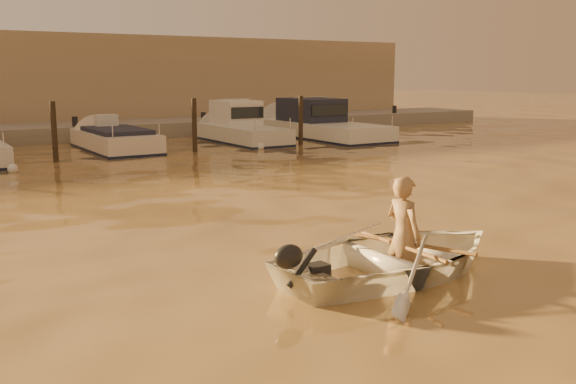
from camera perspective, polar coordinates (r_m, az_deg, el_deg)
ground_plane at (r=9.93m, az=-1.18°, el=-6.37°), size 160.00×160.00×0.00m
dinghy at (r=9.47m, az=9.73°, el=-5.60°), size 4.01×2.96×0.80m
person at (r=9.46m, az=10.22°, el=-3.80°), size 0.45×0.66×1.74m
outboard_motor at (r=8.52m, az=2.46°, el=-7.29°), size 0.92×0.44×0.70m
oar_port at (r=9.61m, az=10.82°, el=-4.54°), size 0.60×2.05×0.13m
oar_starboard at (r=9.47m, az=9.97°, el=-4.74°), size 0.32×2.09×0.13m
moored_boat_3 at (r=25.39m, az=-15.10°, el=4.12°), size 2.08×6.00×0.95m
moored_boat_4 at (r=27.45m, az=-4.12°, el=5.74°), size 1.98×6.19×1.75m
moored_boat_5 at (r=29.57m, az=2.90°, el=6.09°), size 2.59×8.58×1.75m
piling_2 at (r=22.54m, az=-20.05°, el=4.81°), size 0.18×0.18×2.20m
piling_3 at (r=24.08m, az=-8.31°, el=5.65°), size 0.18×0.18×2.20m
piling_4 at (r=26.32m, az=1.14°, el=6.16°), size 0.18×0.18×2.20m
fender_c at (r=20.68m, az=-23.27°, el=1.90°), size 0.30×0.30×0.30m
fender_d at (r=23.26m, az=-12.72°, el=3.36°), size 0.30×0.30×0.30m
fender_e at (r=24.87m, az=-2.47°, el=4.05°), size 0.30×0.30×0.30m
quay at (r=30.18m, az=-22.71°, el=4.48°), size 52.00×4.00×1.00m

